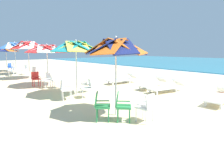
# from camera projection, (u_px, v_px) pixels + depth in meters

# --- Properties ---
(ground_plane) EXTENTS (80.00, 80.00, 0.00)m
(ground_plane) POSITION_uv_depth(u_px,v_px,m) (178.00, 100.00, 7.72)
(ground_plane) COLOR beige
(beach_umbrella_0) EXTENTS (2.02, 2.02, 2.58)m
(beach_umbrella_0) POSITION_uv_depth(u_px,v_px,m) (116.00, 48.00, 5.72)
(beach_umbrella_0) COLOR silver
(beach_umbrella_0) RESTS_ON ground
(plastic_chair_0) EXTENTS (0.63, 0.63, 0.87)m
(plastic_chair_0) POSITION_uv_depth(u_px,v_px,m) (121.00, 105.00, 5.43)
(plastic_chair_0) COLOR #2D8C4C
(plastic_chair_0) RESTS_ON ground
(plastic_chair_1) EXTENTS (0.63, 0.63, 0.87)m
(plastic_chair_1) POSITION_uv_depth(u_px,v_px,m) (101.00, 104.00, 5.46)
(plastic_chair_1) COLOR #2D8C4C
(plastic_chair_1) RESTS_ON ground
(plastic_chair_2) EXTENTS (0.49, 0.47, 0.87)m
(plastic_chair_2) POSITION_uv_depth(u_px,v_px,m) (147.00, 106.00, 5.31)
(plastic_chair_2) COLOR white
(plastic_chair_2) RESTS_ON ground
(beach_umbrella_1) EXTENTS (2.45, 2.45, 2.62)m
(beach_umbrella_1) POSITION_uv_depth(u_px,v_px,m) (76.00, 47.00, 8.35)
(beach_umbrella_1) COLOR silver
(beach_umbrella_1) RESTS_ON ground
(plastic_chair_3) EXTENTS (0.56, 0.58, 0.87)m
(plastic_chair_3) POSITION_uv_depth(u_px,v_px,m) (65.00, 89.00, 7.69)
(plastic_chair_3) COLOR white
(plastic_chair_3) RESTS_ON ground
(plastic_chair_4) EXTENTS (0.52, 0.49, 0.87)m
(plastic_chair_4) POSITION_uv_depth(u_px,v_px,m) (88.00, 83.00, 9.14)
(plastic_chair_4) COLOR white
(plastic_chair_4) RESTS_ON ground
(plastic_chair_5) EXTENTS (0.56, 0.59, 0.87)m
(plastic_chair_5) POSITION_uv_depth(u_px,v_px,m) (87.00, 87.00, 8.08)
(plastic_chair_5) COLOR white
(plastic_chair_5) RESTS_ON ground
(beach_umbrella_2) EXTENTS (2.50, 2.50, 2.52)m
(beach_umbrella_2) POSITION_uv_depth(u_px,v_px,m) (47.00, 49.00, 10.59)
(beach_umbrella_2) COLOR silver
(beach_umbrella_2) RESTS_ON ground
(plastic_chair_6) EXTENTS (0.48, 0.45, 0.87)m
(plastic_chair_6) POSITION_uv_depth(u_px,v_px,m) (36.00, 78.00, 10.73)
(plastic_chair_6) COLOR red
(plastic_chair_6) RESTS_ON ground
(plastic_chair_7) EXTENTS (0.54, 0.56, 0.87)m
(plastic_chair_7) POSITION_uv_depth(u_px,v_px,m) (47.00, 79.00, 10.26)
(plastic_chair_7) COLOR white
(plastic_chair_7) RESTS_ON ground
(plastic_chair_8) EXTENTS (0.49, 0.47, 0.87)m
(plastic_chair_8) POSITION_uv_depth(u_px,v_px,m) (56.00, 79.00, 10.26)
(plastic_chair_8) COLOR white
(plastic_chair_8) RESTS_ON ground
(beach_umbrella_3) EXTENTS (2.48, 2.48, 2.87)m
(beach_umbrella_3) POSITION_uv_depth(u_px,v_px,m) (28.00, 46.00, 13.39)
(beach_umbrella_3) COLOR silver
(beach_umbrella_3) RESTS_ON ground
(plastic_chair_9) EXTENTS (0.57, 0.60, 0.87)m
(plastic_chair_9) POSITION_uv_depth(u_px,v_px,m) (36.00, 71.00, 14.29)
(plastic_chair_9) COLOR white
(plastic_chair_9) RESTS_ON ground
(beach_umbrella_4) EXTENTS (2.52, 2.52, 2.88)m
(beach_umbrella_4) POSITION_uv_depth(u_px,v_px,m) (15.00, 46.00, 15.79)
(beach_umbrella_4) COLOR silver
(beach_umbrella_4) RESTS_ON ground
(plastic_chair_10) EXTENTS (0.52, 0.55, 0.87)m
(plastic_chair_10) POSITION_uv_depth(u_px,v_px,m) (25.00, 69.00, 15.94)
(plastic_chair_10) COLOR white
(plastic_chair_10) RESTS_ON ground
(plastic_chair_11) EXTENTS (0.49, 0.51, 0.87)m
(plastic_chair_11) POSITION_uv_depth(u_px,v_px,m) (12.00, 70.00, 15.25)
(plastic_chair_11) COLOR white
(plastic_chair_11) RESTS_ON ground
(beach_umbrella_5) EXTENTS (2.42, 2.42, 2.55)m
(beach_umbrella_5) POSITION_uv_depth(u_px,v_px,m) (6.00, 50.00, 18.11)
(beach_umbrella_5) COLOR silver
(beach_umbrella_5) RESTS_ON ground
(plastic_chair_12) EXTENTS (0.63, 0.62, 0.87)m
(plastic_chair_12) POSITION_uv_depth(u_px,v_px,m) (11.00, 67.00, 18.08)
(plastic_chair_12) COLOR blue
(plastic_chair_12) RESTS_ON ground
(plastic_chair_13) EXTENTS (0.44, 0.47, 0.87)m
(plastic_chair_13) POSITION_uv_depth(u_px,v_px,m) (12.00, 66.00, 19.36)
(plastic_chair_13) COLOR white
(plastic_chair_13) RESTS_ON ground
(sun_lounger_0) EXTENTS (0.81, 2.19, 0.62)m
(sun_lounger_0) POSITION_uv_depth(u_px,v_px,m) (219.00, 96.00, 7.28)
(sun_lounger_0) COLOR white
(sun_lounger_0) RESTS_ON ground
(sun_lounger_1) EXTENTS (1.09, 2.23, 0.62)m
(sun_lounger_1) POSITION_uv_depth(u_px,v_px,m) (166.00, 87.00, 9.18)
(sun_lounger_1) COLOR white
(sun_lounger_1) RESTS_ON ground
(sun_lounger_2) EXTENTS (0.68, 2.16, 0.62)m
(sun_lounger_2) POSITION_uv_depth(u_px,v_px,m) (153.00, 84.00, 10.11)
(sun_lounger_2) COLOR white
(sun_lounger_2) RESTS_ON ground
(sun_lounger_3) EXTENTS (0.99, 2.22, 0.62)m
(sun_lounger_3) POSITION_uv_depth(u_px,v_px,m) (122.00, 79.00, 11.68)
(sun_lounger_3) COLOR white
(sun_lounger_3) RESTS_ON ground
(beach_ball) EXTENTS (0.33, 0.33, 0.33)m
(beach_ball) POSITION_uv_depth(u_px,v_px,m) (223.00, 89.00, 9.21)
(beach_ball) COLOR red
(beach_ball) RESTS_ON ground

